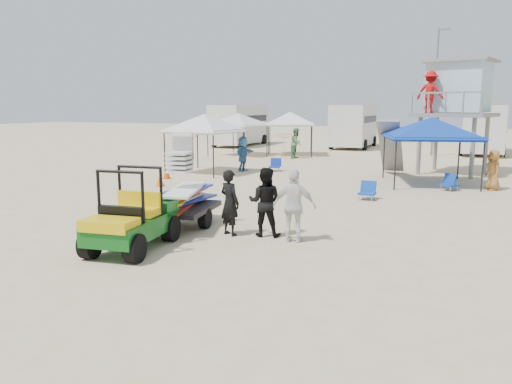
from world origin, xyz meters
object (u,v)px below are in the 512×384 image
at_px(man_left, 230,203).
at_px(lifeguard_tower, 454,92).
at_px(surf_trailer, 183,194).
at_px(utility_cart, 130,213).
at_px(canopy_blue, 431,121).

distance_m(man_left, lifeguard_tower, 15.58).
relative_size(surf_trailer, man_left, 1.62).
distance_m(utility_cart, canopy_blue, 13.90).
height_order(utility_cart, surf_trailer, surf_trailer).
relative_size(man_left, lifeguard_tower, 0.32).
xyz_separation_m(utility_cart, canopy_blue, (5.63, 12.58, 1.76)).
bearing_deg(man_left, surf_trailer, 11.63).
bearing_deg(lifeguard_tower, man_left, -108.46).
bearing_deg(utility_cart, surf_trailer, 89.95).
xyz_separation_m(utility_cart, surf_trailer, (0.00, 2.33, 0.05)).
distance_m(lifeguard_tower, canopy_blue, 4.20).
height_order(man_left, lifeguard_tower, lifeguard_tower).
distance_m(utility_cart, lifeguard_tower, 17.96).
height_order(utility_cart, man_left, utility_cart).
xyz_separation_m(surf_trailer, lifeguard_tower, (6.36, 14.19, 2.97)).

